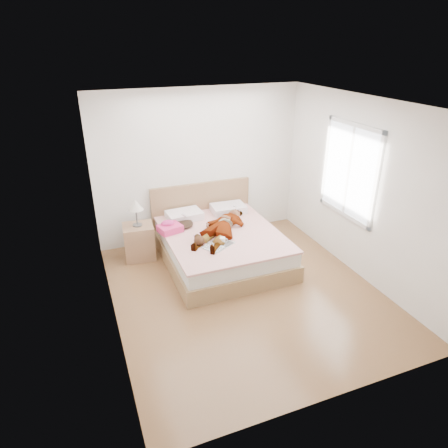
% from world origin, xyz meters
% --- Properties ---
extents(ground, '(4.00, 4.00, 0.00)m').
position_xyz_m(ground, '(0.00, 0.00, 0.00)').
color(ground, '#4E2D18').
rests_on(ground, ground).
extents(woman, '(1.49, 1.58, 0.22)m').
position_xyz_m(woman, '(0.03, 1.01, 0.62)').
color(woman, white).
rests_on(woman, bed).
extents(hair, '(0.54, 0.60, 0.07)m').
position_xyz_m(hair, '(-0.54, 1.46, 0.55)').
color(hair, black).
rests_on(hair, bed).
extents(phone, '(0.10, 0.09, 0.05)m').
position_xyz_m(phone, '(-0.47, 1.41, 0.69)').
color(phone, silver).
rests_on(phone, bed).
extents(room_shell, '(4.00, 4.00, 4.00)m').
position_xyz_m(room_shell, '(1.77, 0.30, 1.50)').
color(room_shell, white).
rests_on(room_shell, ground).
extents(bed, '(1.80, 2.08, 1.00)m').
position_xyz_m(bed, '(0.00, 1.04, 0.28)').
color(bed, brown).
rests_on(bed, ground).
extents(towel, '(0.41, 0.36, 0.18)m').
position_xyz_m(towel, '(-0.75, 1.28, 0.58)').
color(towel, '#E83F80').
rests_on(towel, bed).
extents(magazine, '(0.53, 0.47, 0.03)m').
position_xyz_m(magazine, '(-0.20, 0.56, 0.52)').
color(magazine, silver).
rests_on(magazine, bed).
extents(coffee_mug, '(0.14, 0.12, 0.10)m').
position_xyz_m(coffee_mug, '(-0.13, 0.59, 0.56)').
color(coffee_mug, white).
rests_on(coffee_mug, bed).
extents(plush_toy, '(0.16, 0.24, 0.13)m').
position_xyz_m(plush_toy, '(-0.45, 0.71, 0.58)').
color(plush_toy, '#301D0D').
rests_on(plush_toy, bed).
extents(nightstand, '(0.51, 0.46, 1.02)m').
position_xyz_m(nightstand, '(-1.21, 1.54, 0.34)').
color(nightstand, brown).
rests_on(nightstand, ground).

